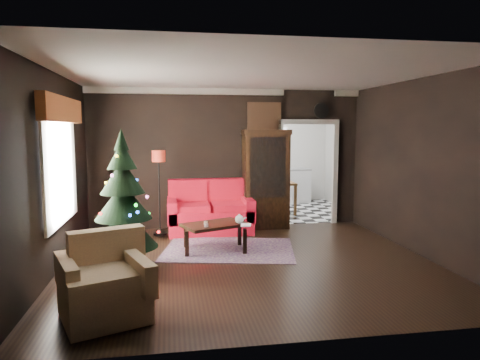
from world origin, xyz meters
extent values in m
plane|color=black|center=(0.00, 0.00, 0.00)|extent=(5.50, 5.50, 0.00)
plane|color=white|center=(0.00, 0.00, 2.80)|extent=(5.50, 5.50, 0.00)
plane|color=black|center=(0.00, 2.50, 1.40)|extent=(5.50, 0.00, 5.50)
plane|color=black|center=(0.00, -2.50, 1.40)|extent=(5.50, 0.00, 5.50)
plane|color=black|center=(-2.75, 0.00, 1.40)|extent=(0.00, 5.50, 5.50)
plane|color=black|center=(2.75, 0.00, 1.40)|extent=(0.00, 5.50, 5.50)
cube|color=white|center=(-2.71, 0.20, 1.45)|extent=(0.05, 1.60, 1.40)
cube|color=brown|center=(-2.63, 0.20, 2.27)|extent=(0.12, 2.10, 0.35)
plane|color=white|center=(1.70, 4.00, 0.00)|extent=(3.00, 3.00, 0.00)
cube|color=white|center=(1.70, 5.45, 1.70)|extent=(0.70, 0.06, 0.70)
cube|color=#5B3A50|center=(-0.21, 0.75, 0.01)|extent=(2.39, 1.95, 0.01)
cylinder|color=beige|center=(-0.60, 0.65, 0.49)|extent=(0.07, 0.07, 0.05)
cylinder|color=silver|center=(-0.61, 0.48, 0.49)|extent=(0.08, 0.08, 0.05)
imported|color=gray|center=(-0.06, 0.48, 0.57)|extent=(0.16, 0.05, 0.22)
cylinder|color=silver|center=(1.95, 2.45, 2.38)|extent=(0.32, 0.32, 0.06)
cube|color=#B2723C|center=(0.75, 2.46, 2.25)|extent=(0.62, 0.05, 0.52)
cube|color=silver|center=(1.70, 5.20, 0.45)|extent=(1.80, 0.60, 0.90)
camera|label=1|loc=(-1.17, -6.25, 2.00)|focal=32.56mm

